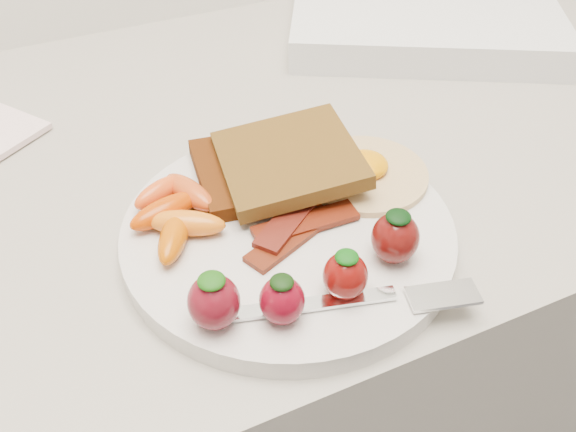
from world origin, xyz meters
name	(u,v)px	position (x,y,z in m)	size (l,w,h in m)	color
counter	(230,404)	(0.00, 1.70, 0.45)	(2.00, 0.60, 0.90)	gray
plate	(288,233)	(0.02, 1.54, 0.91)	(0.27, 0.27, 0.02)	silver
toast_lower	(258,170)	(0.02, 1.61, 0.93)	(0.10, 0.10, 0.01)	black
toast_upper	(289,159)	(0.05, 1.60, 0.94)	(0.11, 0.11, 0.01)	#442A0E
fried_egg	(365,171)	(0.11, 1.57, 0.92)	(0.13, 0.13, 0.02)	beige
bacon_strips	(296,225)	(0.02, 1.54, 0.92)	(0.10, 0.08, 0.01)	#461103
baby_carrots	(176,212)	(-0.06, 1.59, 0.93)	(0.08, 0.11, 0.02)	#BB3A00
strawberries	(312,275)	(0.00, 1.47, 0.94)	(0.18, 0.05, 0.04)	maroon
fork	(372,300)	(0.04, 1.44, 0.92)	(0.18, 0.07, 0.00)	white
appliance	(423,15)	(0.34, 1.83, 0.92)	(0.33, 0.26, 0.04)	white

